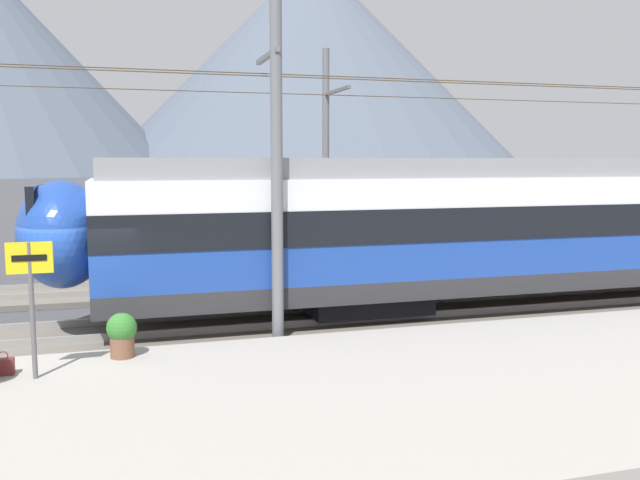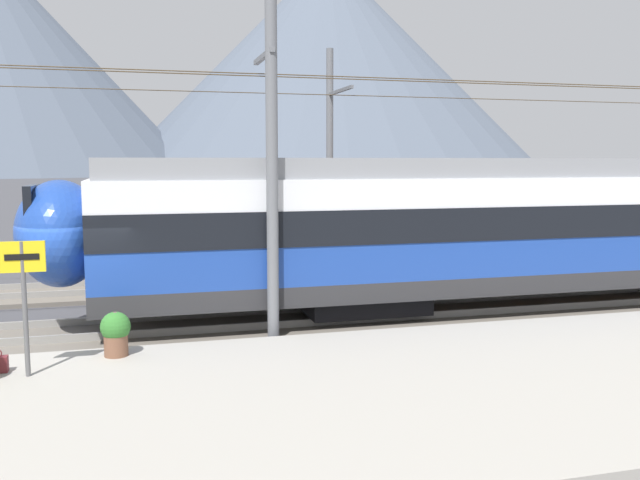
# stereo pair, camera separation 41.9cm
# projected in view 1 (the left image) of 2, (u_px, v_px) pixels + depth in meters

# --- Properties ---
(ground_plane) EXTENTS (400.00, 400.00, 0.00)m
(ground_plane) POSITION_uv_depth(u_px,v_px,m) (74.00, 352.00, 13.42)
(ground_plane) COLOR #424247
(platform_slab) EXTENTS (120.00, 6.83, 0.29)m
(platform_slab) POSITION_uv_depth(u_px,v_px,m) (52.00, 431.00, 9.12)
(platform_slab) COLOR #A39E93
(platform_slab) RESTS_ON ground
(track_near) EXTENTS (120.00, 3.00, 0.28)m
(track_near) POSITION_uv_depth(u_px,v_px,m) (77.00, 337.00, 14.27)
(track_near) COLOR #6B6359
(track_near) RESTS_ON ground
(track_far) EXTENTS (120.00, 3.00, 0.28)m
(track_far) POSITION_uv_depth(u_px,v_px,m) (88.00, 293.00, 19.02)
(track_far) COLOR #6B6359
(track_far) RESTS_ON ground
(catenary_mast_mid) EXTENTS (45.17, 1.92, 7.68)m
(catenary_mast_mid) POSITION_uv_depth(u_px,v_px,m) (275.00, 149.00, 13.51)
(catenary_mast_mid) COLOR slate
(catenary_mast_mid) RESTS_ON ground
(catenary_mast_far_side) EXTENTS (45.17, 2.62, 7.54)m
(catenary_mast_far_side) POSITION_uv_depth(u_px,v_px,m) (327.00, 155.00, 22.78)
(catenary_mast_far_side) COLOR slate
(catenary_mast_far_side) RESTS_ON ground
(platform_sign) EXTENTS (0.70, 0.08, 2.22)m
(platform_sign) POSITION_uv_depth(u_px,v_px,m) (31.00, 279.00, 10.70)
(platform_sign) COLOR #59595B
(platform_sign) RESTS_ON platform_slab
(handbag_near_sign) EXTENTS (0.32, 0.18, 0.40)m
(handbag_near_sign) POSITION_uv_depth(u_px,v_px,m) (4.00, 366.00, 11.05)
(handbag_near_sign) COLOR maroon
(handbag_near_sign) RESTS_ON platform_slab
(potted_plant_platform_edge) EXTENTS (0.54, 0.54, 0.81)m
(potted_plant_platform_edge) POSITION_uv_depth(u_px,v_px,m) (122.00, 332.00, 12.01)
(potted_plant_platform_edge) COLOR brown
(potted_plant_platform_edge) RESTS_ON platform_slab
(mountain_central_peak) EXTENTS (141.25, 141.25, 71.29)m
(mountain_central_peak) POSITION_uv_depth(u_px,v_px,m) (313.00, 65.00, 224.89)
(mountain_central_peak) COLOR #515B6B
(mountain_central_peak) RESTS_ON ground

